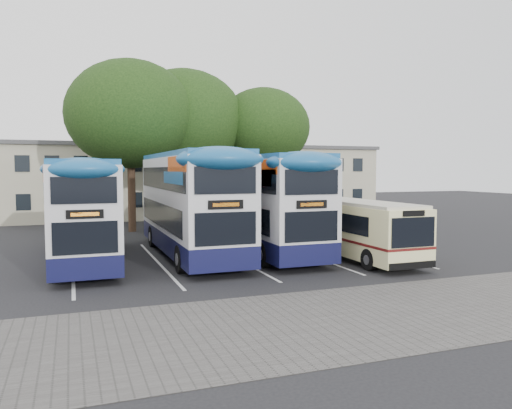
{
  "coord_description": "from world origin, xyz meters",
  "views": [
    {
      "loc": [
        -10.75,
        -16.72,
        4.05
      ],
      "look_at": [
        -2.67,
        5.0,
        2.43
      ],
      "focal_mm": 35.0,
      "sensor_mm": 36.0,
      "label": 1
    }
  ],
  "objects_px": {
    "bus_dd_right": "(259,200)",
    "bus_single": "(351,225)",
    "bus_dd_mid": "(190,199)",
    "tree_mid": "(184,122)",
    "tree_left": "(130,114)",
    "lamp_post": "(292,157)",
    "tree_right": "(263,128)",
    "bus_dd_left": "(82,207)"
  },
  "relations": [
    {
      "from": "tree_right",
      "to": "lamp_post",
      "type": "bearing_deg",
      "value": 34.71
    },
    {
      "from": "lamp_post",
      "to": "tree_mid",
      "type": "relative_size",
      "value": 0.81
    },
    {
      "from": "lamp_post",
      "to": "bus_dd_left",
      "type": "relative_size",
      "value": 0.85
    },
    {
      "from": "tree_left",
      "to": "tree_mid",
      "type": "xyz_separation_m",
      "value": [
        3.92,
        1.93,
        -0.16
      ]
    },
    {
      "from": "tree_mid",
      "to": "bus_dd_left",
      "type": "height_order",
      "value": "tree_mid"
    },
    {
      "from": "tree_right",
      "to": "bus_single",
      "type": "distance_m",
      "value": 15.39
    },
    {
      "from": "lamp_post",
      "to": "bus_dd_right",
      "type": "relative_size",
      "value": 0.8
    },
    {
      "from": "tree_left",
      "to": "tree_mid",
      "type": "relative_size",
      "value": 1.0
    },
    {
      "from": "bus_dd_right",
      "to": "bus_single",
      "type": "relative_size",
      "value": 1.27
    },
    {
      "from": "tree_left",
      "to": "bus_dd_mid",
      "type": "distance_m",
      "value": 11.55
    },
    {
      "from": "tree_mid",
      "to": "bus_single",
      "type": "height_order",
      "value": "tree_mid"
    },
    {
      "from": "tree_left",
      "to": "bus_dd_mid",
      "type": "xyz_separation_m",
      "value": [
        1.5,
        -10.32,
        -4.96
      ]
    },
    {
      "from": "tree_left",
      "to": "tree_mid",
      "type": "height_order",
      "value": "tree_mid"
    },
    {
      "from": "lamp_post",
      "to": "tree_right",
      "type": "distance_m",
      "value": 4.6
    },
    {
      "from": "tree_right",
      "to": "bus_single",
      "type": "height_order",
      "value": "tree_right"
    },
    {
      "from": "lamp_post",
      "to": "tree_right",
      "type": "bearing_deg",
      "value": -145.29
    },
    {
      "from": "tree_right",
      "to": "tree_left",
      "type": "bearing_deg",
      "value": -174.0
    },
    {
      "from": "bus_dd_left",
      "to": "bus_dd_mid",
      "type": "relative_size",
      "value": 0.92
    },
    {
      "from": "tree_mid",
      "to": "tree_right",
      "type": "height_order",
      "value": "tree_mid"
    },
    {
      "from": "bus_dd_right",
      "to": "tree_right",
      "type": "bearing_deg",
      "value": 67.84
    },
    {
      "from": "bus_dd_right",
      "to": "lamp_post",
      "type": "bearing_deg",
      "value": 59.76
    },
    {
      "from": "bus_dd_left",
      "to": "lamp_post",
      "type": "bearing_deg",
      "value": 40.06
    },
    {
      "from": "bus_dd_right",
      "to": "bus_single",
      "type": "distance_m",
      "value": 4.6
    },
    {
      "from": "lamp_post",
      "to": "tree_mid",
      "type": "distance_m",
      "value": 9.52
    },
    {
      "from": "lamp_post",
      "to": "bus_dd_mid",
      "type": "bearing_deg",
      "value": -130.1
    },
    {
      "from": "tree_right",
      "to": "bus_dd_left",
      "type": "height_order",
      "value": "tree_right"
    },
    {
      "from": "tree_right",
      "to": "bus_dd_mid",
      "type": "relative_size",
      "value": 0.87
    },
    {
      "from": "tree_right",
      "to": "bus_dd_right",
      "type": "xyz_separation_m",
      "value": [
        -4.69,
        -11.51,
        -4.53
      ]
    },
    {
      "from": "bus_dd_left",
      "to": "bus_dd_right",
      "type": "distance_m",
      "value": 8.25
    },
    {
      "from": "tree_mid",
      "to": "bus_dd_mid",
      "type": "distance_m",
      "value": 13.38
    },
    {
      "from": "tree_right",
      "to": "bus_dd_left",
      "type": "relative_size",
      "value": 0.95
    },
    {
      "from": "bus_dd_left",
      "to": "bus_single",
      "type": "xyz_separation_m",
      "value": [
        11.75,
        -2.9,
        -0.94
      ]
    },
    {
      "from": "bus_dd_left",
      "to": "bus_single",
      "type": "relative_size",
      "value": 1.2
    },
    {
      "from": "tree_mid",
      "to": "bus_dd_mid",
      "type": "relative_size",
      "value": 0.96
    },
    {
      "from": "tree_left",
      "to": "bus_dd_right",
      "type": "bearing_deg",
      "value": -64.79
    },
    {
      "from": "bus_dd_left",
      "to": "bus_single",
      "type": "height_order",
      "value": "bus_dd_left"
    },
    {
      "from": "tree_left",
      "to": "bus_dd_right",
      "type": "relative_size",
      "value": 0.99
    },
    {
      "from": "tree_left",
      "to": "tree_right",
      "type": "distance_m",
      "value": 9.7
    },
    {
      "from": "tree_left",
      "to": "bus_dd_right",
      "type": "distance_m",
      "value": 12.65
    },
    {
      "from": "bus_dd_mid",
      "to": "bus_single",
      "type": "height_order",
      "value": "bus_dd_mid"
    },
    {
      "from": "tree_mid",
      "to": "bus_dd_left",
      "type": "distance_m",
      "value": 15.12
    },
    {
      "from": "lamp_post",
      "to": "bus_dd_mid",
      "type": "distance_m",
      "value": 18.05
    }
  ]
}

